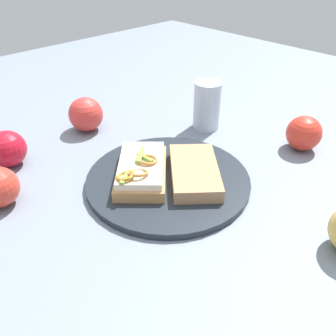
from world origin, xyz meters
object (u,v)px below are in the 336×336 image
(plate, at_px, (168,180))
(drinking_glass, at_px, (207,106))
(apple_0, at_px, (8,149))
(apple_4, at_px, (86,114))
(sandwich, at_px, (141,169))
(bread_slice_side, at_px, (194,172))
(apple_3, at_px, (304,133))

(plate, distance_m, drinking_glass, 0.25)
(apple_0, bearing_deg, apple_4, 5.82)
(plate, bearing_deg, drinking_glass, 24.09)
(sandwich, xyz_separation_m, apple_0, (-0.15, 0.23, 0.01))
(bread_slice_side, height_order, apple_3, apple_3)
(apple_0, relative_size, apple_4, 0.92)
(apple_0, distance_m, apple_3, 0.61)
(sandwich, relative_size, apple_4, 2.18)
(plate, height_order, apple_4, apple_4)
(apple_0, xyz_separation_m, apple_4, (0.19, 0.02, 0.00))
(apple_4, relative_size, drinking_glass, 0.71)
(apple_0, height_order, apple_3, apple_3)
(apple_3, bearing_deg, bread_slice_side, 163.79)
(apple_3, distance_m, apple_4, 0.48)
(plate, distance_m, apple_0, 0.32)
(apple_0, xyz_separation_m, apple_3, (0.48, -0.37, 0.00))
(plate, height_order, bread_slice_side, bread_slice_side)
(apple_3, relative_size, drinking_glass, 0.67)
(plate, distance_m, apple_3, 0.31)
(drinking_glass, bearing_deg, apple_0, 157.78)
(plate, height_order, sandwich, sandwich)
(bread_slice_side, xyz_separation_m, drinking_glass, (0.19, 0.13, 0.03))
(drinking_glass, bearing_deg, plate, -155.91)
(apple_4, bearing_deg, sandwich, -100.69)
(bread_slice_side, distance_m, apple_3, 0.27)
(apple_0, xyz_separation_m, drinking_glass, (0.40, -0.17, 0.02))
(plate, relative_size, bread_slice_side, 1.92)
(sandwich, relative_size, apple_0, 2.37)
(plate, xyz_separation_m, apple_0, (-0.18, 0.26, 0.03))
(apple_0, relative_size, drinking_glass, 0.66)
(apple_3, relative_size, apple_4, 0.93)
(apple_4, distance_m, drinking_glass, 0.28)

